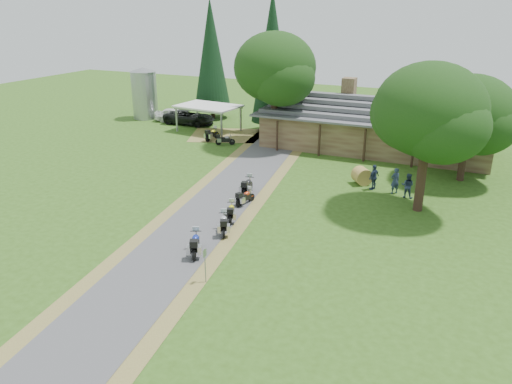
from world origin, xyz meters
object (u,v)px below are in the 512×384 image
at_px(car_dark_suv, 189,114).
at_px(hay_bale, 362,176).
at_px(motorcycle_row_a, 195,243).
at_px(motorcycle_row_c, 231,211).
at_px(lodge, 376,123).
at_px(silo, 144,93).
at_px(motorcycle_carport_a, 212,134).
at_px(motorcycle_carport_b, 225,139).
at_px(car_white_sedan, 175,113).
at_px(motorcycle_row_b, 224,223).
at_px(carport, 209,118).
at_px(motorcycle_row_d, 245,196).
at_px(motorcycle_row_e, 248,185).

bearing_deg(car_dark_suv, hay_bale, -119.35).
xyz_separation_m(motorcycle_row_a, motorcycle_row_c, (-0.28, 4.79, -0.05)).
bearing_deg(lodge, silo, 175.54).
distance_m(silo, motorcycle_carport_a, 13.53).
bearing_deg(motorcycle_carport_b, motorcycle_row_a, -93.23).
bearing_deg(car_white_sedan, motorcycle_carport_b, -137.53).
relative_size(lodge, car_white_sedan, 3.67).
bearing_deg(hay_bale, motorcycle_row_b, -114.83).
height_order(car_white_sedan, motorcycle_row_b, car_white_sedan).
bearing_deg(car_white_sedan, silo, 74.01).
xyz_separation_m(carport, motorcycle_row_b, (13.11, -21.62, -0.73)).
xyz_separation_m(silo, motorcycle_row_c, (22.61, -22.39, -2.32)).
bearing_deg(hay_bale, carport, 152.10).
height_order(car_dark_suv, motorcycle_row_a, car_dark_suv).
bearing_deg(motorcycle_carport_b, carport, 107.81).
bearing_deg(carport, silo, 171.82).
relative_size(silo, car_dark_suv, 0.93).
bearing_deg(motorcycle_carport_a, motorcycle_row_d, -138.33).
bearing_deg(motorcycle_row_b, car_white_sedan, 10.92).
relative_size(lodge, car_dark_suv, 3.40).
xyz_separation_m(motorcycle_row_c, motorcycle_row_e, (-0.97, 4.49, 0.07)).
distance_m(carport, car_dark_suv, 4.06).
height_order(carport, motorcycle_carport_a, carport).
bearing_deg(car_dark_suv, silo, 82.76).
bearing_deg(lodge, motorcycle_row_e, -109.84).
bearing_deg(motorcycle_carport_b, motorcycle_row_b, -89.34).
bearing_deg(hay_bale, silo, 156.47).
bearing_deg(motorcycle_carport_b, hay_bale, -47.90).
xyz_separation_m(motorcycle_row_e, motorcycle_carport_b, (-7.58, 11.12, -0.12)).
distance_m(carport, motorcycle_row_a, 27.81).
height_order(motorcycle_row_d, motorcycle_carport_b, motorcycle_row_d).
bearing_deg(motorcycle_row_b, motorcycle_carport_b, 0.02).
distance_m(car_white_sedan, motorcycle_row_c, 28.92).
xyz_separation_m(motorcycle_row_e, hay_bale, (6.86, 5.50, -0.05)).
bearing_deg(carport, motorcycle_row_d, -47.74).
distance_m(car_white_sedan, motorcycle_row_d, 26.65).
relative_size(lodge, motorcycle_carport_b, 12.94).
height_order(motorcycle_row_a, motorcycle_carport_b, motorcycle_row_a).
distance_m(car_dark_suv, motorcycle_row_e, 23.04).
distance_m(lodge, motorcycle_carport_a, 15.80).
height_order(lodge, motorcycle_carport_b, lodge).
height_order(car_dark_suv, motorcycle_carport_a, car_dark_suv).
distance_m(motorcycle_carport_a, hay_bale, 17.75).
xyz_separation_m(lodge, car_dark_suv, (-20.96, 1.48, -1.25)).
relative_size(silo, hay_bale, 4.61).
relative_size(car_white_sedan, motorcycle_row_e, 2.91).
height_order(lodge, motorcycle_row_b, lodge).
distance_m(motorcycle_row_d, motorcycle_carport_b, 15.28).
distance_m(car_dark_suv, hay_bale, 25.06).
relative_size(car_white_sedan, motorcycle_row_b, 3.10).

